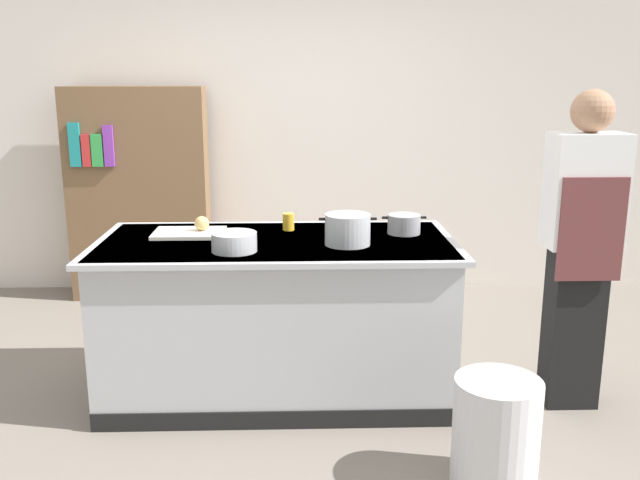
{
  "coord_description": "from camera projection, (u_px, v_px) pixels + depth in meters",
  "views": [
    {
      "loc": [
        0.13,
        -3.69,
        1.79
      ],
      "look_at": [
        0.25,
        0.2,
        0.85
      ],
      "focal_mm": 38.59,
      "sensor_mm": 36.0,
      "label": 1
    }
  ],
  "objects": [
    {
      "name": "stock_pot",
      "position": [
        348.0,
        229.0,
        3.67
      ],
      "size": [
        0.31,
        0.24,
        0.17
      ],
      "color": "#B7BABF",
      "rests_on": "counter_island"
    },
    {
      "name": "juice_cup",
      "position": [
        288.0,
        222.0,
        4.02
      ],
      "size": [
        0.07,
        0.07,
        0.1
      ],
      "primitive_type": "cylinder",
      "color": "yellow",
      "rests_on": "counter_island"
    },
    {
      "name": "cutting_board",
      "position": [
        189.0,
        233.0,
        3.92
      ],
      "size": [
        0.4,
        0.28,
        0.02
      ],
      "primitive_type": "cube",
      "color": "silver",
      "rests_on": "counter_island"
    },
    {
      "name": "trash_bin",
      "position": [
        496.0,
        433.0,
        3.03
      ],
      "size": [
        0.38,
        0.38,
        0.5
      ],
      "primitive_type": "cylinder",
      "color": "silver",
      "rests_on": "ground_plane"
    },
    {
      "name": "person_chef",
      "position": [
        581.0,
        244.0,
        3.64
      ],
      "size": [
        0.38,
        0.25,
        1.72
      ],
      "rotation": [
        0.0,
        0.0,
        1.86
      ],
      "color": "black",
      "rests_on": "ground_plane"
    },
    {
      "name": "onion",
      "position": [
        202.0,
        223.0,
        3.92
      ],
      "size": [
        0.08,
        0.08,
        0.08
      ],
      "primitive_type": "sphere",
      "color": "tan",
      "rests_on": "cutting_board"
    },
    {
      "name": "counter_island",
      "position": [
        277.0,
        314.0,
        3.89
      ],
      "size": [
        1.98,
        0.98,
        0.9
      ],
      "color": "#B7BABF",
      "rests_on": "ground_plane"
    },
    {
      "name": "ground_plane",
      "position": [
        278.0,
        390.0,
        4.01
      ],
      "size": [
        10.0,
        10.0,
        0.0
      ],
      "primitive_type": "plane",
      "color": "slate"
    },
    {
      "name": "mixing_bowl",
      "position": [
        234.0,
        242.0,
        3.54
      ],
      "size": [
        0.23,
        0.23,
        0.1
      ],
      "primitive_type": "cylinder",
      "color": "#B7BABF",
      "rests_on": "counter_island"
    },
    {
      "name": "back_wall",
      "position": [
        283.0,
        110.0,
        5.69
      ],
      "size": [
        6.4,
        0.12,
        3.0
      ],
      "primitive_type": "cube",
      "color": "silver",
      "rests_on": "ground_plane"
    },
    {
      "name": "bookshelf",
      "position": [
        139.0,
        194.0,
        5.52
      ],
      "size": [
        1.1,
        0.31,
        1.7
      ],
      "color": "brown",
      "rests_on": "ground_plane"
    },
    {
      "name": "sauce_pan",
      "position": [
        404.0,
        224.0,
        3.94
      ],
      "size": [
        0.25,
        0.19,
        0.11
      ],
      "color": "#99999E",
      "rests_on": "counter_island"
    }
  ]
}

